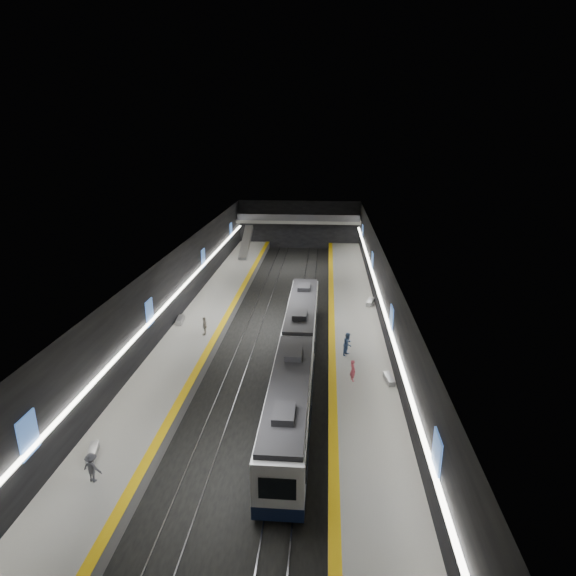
# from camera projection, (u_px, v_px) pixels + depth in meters

# --- Properties ---
(ground) EXTENTS (70.00, 70.00, 0.00)m
(ground) POSITION_uv_depth(u_px,v_px,m) (278.00, 329.00, 48.12)
(ground) COLOR black
(ground) RESTS_ON ground
(ceiling) EXTENTS (20.00, 70.00, 0.04)m
(ceiling) POSITION_uv_depth(u_px,v_px,m) (278.00, 251.00, 45.63)
(ceiling) COLOR beige
(ceiling) RESTS_ON wall_left
(wall_left) EXTENTS (0.04, 70.00, 8.00)m
(wall_left) POSITION_uv_depth(u_px,v_px,m) (178.00, 288.00, 47.64)
(wall_left) COLOR black
(wall_left) RESTS_ON ground
(wall_right) EXTENTS (0.04, 70.00, 8.00)m
(wall_right) POSITION_uv_depth(u_px,v_px,m) (382.00, 294.00, 46.11)
(wall_right) COLOR black
(wall_right) RESTS_ON ground
(wall_back) EXTENTS (20.00, 0.04, 8.00)m
(wall_back) POSITION_uv_depth(u_px,v_px,m) (299.00, 225.00, 80.04)
(wall_back) COLOR black
(wall_back) RESTS_ON ground
(platform_left) EXTENTS (5.00, 70.00, 1.00)m
(platform_left) POSITION_uv_depth(u_px,v_px,m) (204.00, 322.00, 48.54)
(platform_left) COLOR slate
(platform_left) RESTS_ON ground
(tile_surface_left) EXTENTS (5.00, 70.00, 0.02)m
(tile_surface_left) POSITION_uv_depth(u_px,v_px,m) (204.00, 317.00, 48.38)
(tile_surface_left) COLOR #9C9C97
(tile_surface_left) RESTS_ON platform_left
(tactile_strip_left) EXTENTS (0.60, 70.00, 0.02)m
(tactile_strip_left) POSITION_uv_depth(u_px,v_px,m) (226.00, 318.00, 48.21)
(tactile_strip_left) COLOR yellow
(tactile_strip_left) RESTS_ON platform_left
(platform_right) EXTENTS (5.00, 70.00, 1.00)m
(platform_right) POSITION_uv_depth(u_px,v_px,m) (354.00, 327.00, 47.38)
(platform_right) COLOR slate
(platform_right) RESTS_ON ground
(tile_surface_right) EXTENTS (5.00, 70.00, 0.02)m
(tile_surface_right) POSITION_uv_depth(u_px,v_px,m) (354.00, 322.00, 47.23)
(tile_surface_right) COLOR #9C9C97
(tile_surface_right) RESTS_ON platform_right
(tactile_strip_right) EXTENTS (0.60, 70.00, 0.02)m
(tactile_strip_right) POSITION_uv_depth(u_px,v_px,m) (332.00, 321.00, 47.39)
(tactile_strip_right) COLOR yellow
(tactile_strip_right) RESTS_ON platform_right
(rails) EXTENTS (6.52, 70.00, 0.12)m
(rails) POSITION_uv_depth(u_px,v_px,m) (278.00, 328.00, 48.10)
(rails) COLOR gray
(rails) RESTS_ON ground
(train) EXTENTS (2.69, 30.04, 3.60)m
(train) POSITION_uv_depth(u_px,v_px,m) (297.00, 355.00, 37.53)
(train) COLOR #0F1A39
(train) RESTS_ON ground
(ad_posters) EXTENTS (19.94, 53.50, 2.20)m
(ad_posters) POSITION_uv_depth(u_px,v_px,m) (279.00, 283.00, 47.67)
(ad_posters) COLOR #3C66B6
(ad_posters) RESTS_ON wall_left
(cove_light_left) EXTENTS (0.25, 68.60, 0.12)m
(cove_light_left) POSITION_uv_depth(u_px,v_px,m) (180.00, 290.00, 47.69)
(cove_light_left) COLOR white
(cove_light_left) RESTS_ON wall_left
(cove_light_right) EXTENTS (0.25, 68.60, 0.12)m
(cove_light_right) POSITION_uv_depth(u_px,v_px,m) (379.00, 296.00, 46.18)
(cove_light_right) COLOR white
(cove_light_right) RESTS_ON wall_right
(mezzanine_bridge) EXTENTS (20.00, 3.00, 1.50)m
(mezzanine_bridge) POSITION_uv_depth(u_px,v_px,m) (298.00, 221.00, 77.75)
(mezzanine_bridge) COLOR gray
(mezzanine_bridge) RESTS_ON wall_left
(escalator) EXTENTS (1.20, 7.50, 3.92)m
(escalator) POSITION_uv_depth(u_px,v_px,m) (246.00, 242.00, 72.43)
(escalator) COLOR #99999E
(escalator) RESTS_ON platform_left
(bench_left_near) EXTENTS (0.93, 1.78, 0.42)m
(bench_left_near) POSITION_uv_depth(u_px,v_px,m) (93.00, 453.00, 27.68)
(bench_left_near) COLOR #99999E
(bench_left_near) RESTS_ON platform_left
(bench_left_far) EXTENTS (0.76, 2.01, 0.48)m
(bench_left_far) POSITION_uv_depth(u_px,v_px,m) (180.00, 320.00, 46.99)
(bench_left_far) COLOR #99999E
(bench_left_far) RESTS_ON platform_left
(bench_right_near) EXTENTS (0.74, 1.78, 0.42)m
(bench_right_near) POSITION_uv_depth(u_px,v_px,m) (389.00, 379.00, 35.89)
(bench_right_near) COLOR #99999E
(bench_right_near) RESTS_ON platform_right
(bench_right_far) EXTENTS (1.05, 2.07, 0.49)m
(bench_right_far) POSITION_uv_depth(u_px,v_px,m) (370.00, 302.00, 51.96)
(bench_right_far) COLOR #99999E
(bench_right_far) RESTS_ON platform_right
(passenger_right_a) EXTENTS (0.62, 0.72, 1.67)m
(passenger_right_a) POSITION_uv_depth(u_px,v_px,m) (353.00, 371.00, 35.84)
(passenger_right_a) COLOR #CC4C5E
(passenger_right_a) RESTS_ON platform_right
(passenger_right_b) EXTENTS (1.10, 1.19, 1.97)m
(passenger_right_b) POSITION_uv_depth(u_px,v_px,m) (348.00, 344.00, 39.95)
(passenger_right_b) COLOR #456297
(passenger_right_b) RESTS_ON platform_right
(passenger_left_a) EXTENTS (0.45, 1.03, 1.75)m
(passenger_left_a) POSITION_uv_depth(u_px,v_px,m) (205.00, 326.00, 43.97)
(passenger_left_a) COLOR #BCB4AB
(passenger_left_a) RESTS_ON platform_left
(passenger_left_b) EXTENTS (1.20, 0.86, 1.68)m
(passenger_left_b) POSITION_uv_depth(u_px,v_px,m) (92.00, 468.00, 25.48)
(passenger_left_b) COLOR #46474F
(passenger_left_b) RESTS_ON platform_left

